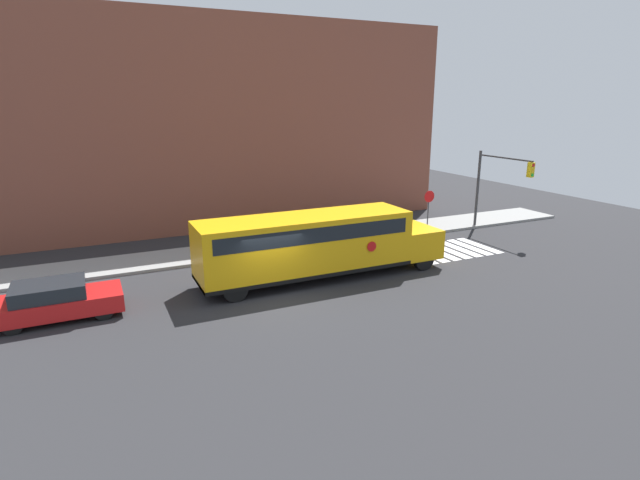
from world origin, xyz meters
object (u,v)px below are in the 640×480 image
stop_sign (429,205)px  parked_car (56,300)px  school_bus (315,242)px  traffic_light (496,179)px

stop_sign → parked_car: bearing=-167.1°
school_bus → traffic_light: size_ratio=2.37×
stop_sign → traffic_light: traffic_light is taller
parked_car → stop_sign: stop_sign is taller
parked_car → school_bus: bearing=-0.6°
traffic_light → stop_sign: bearing=151.6°
parked_car → traffic_light: 23.43m
school_bus → stop_sign: size_ratio=4.51×
parked_car → traffic_light: traffic_light is taller
school_bus → parked_car: size_ratio=2.62×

